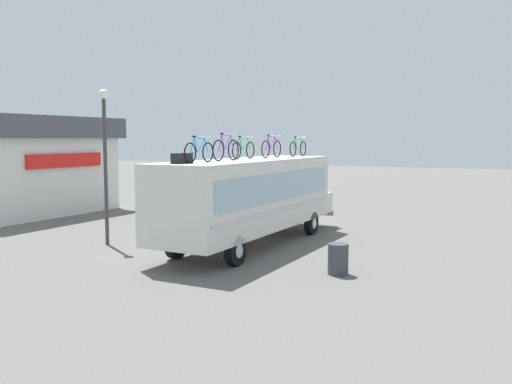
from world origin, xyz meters
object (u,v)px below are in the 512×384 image
Objects in this scene: rooftop_bicycle_5 at (298,148)px; luggage_bag_1 at (182,158)px; trash_bin at (338,259)px; rooftop_bicycle_3 at (244,149)px; bus at (251,195)px; rooftop_bicycle_2 at (226,149)px; street_lamp at (105,148)px; rooftop_bicycle_1 at (199,151)px; rooftop_bicycle_4 at (271,148)px.

luggage_bag_1 is at bearing 175.99° from rooftop_bicycle_5.
luggage_bag_1 is at bearing 105.93° from trash_bin.
rooftop_bicycle_3 is at bearing 2.12° from luggage_bag_1.
bus is 6.23× the size of rooftop_bicycle_5.
rooftop_bicycle_5 is at bearing 32.29° from trash_bin.
rooftop_bicycle_2 is 1.00× the size of rooftop_bicycle_5.
rooftop_bicycle_2 is 4.83m from street_lamp.
bus is at bearing -4.52° from rooftop_bicycle_2.
luggage_bag_1 reaches higher than trash_bin.
bus is at bearing -63.22° from street_lamp.
rooftop_bicycle_1 is 0.95× the size of rooftop_bicycle_2.
trash_bin is 9.81m from street_lamp.
street_lamp is at bearing 99.98° from rooftop_bicycle_2.
rooftop_bicycle_2 reaches higher than rooftop_bicycle_5.
rooftop_bicycle_3 is 6.42m from trash_bin.
luggage_bag_1 is 0.42× the size of rooftop_bicycle_3.
street_lamp is (-2.59, 4.48, 0.04)m from rooftop_bicycle_3.
bus is at bearing 175.36° from rooftop_bicycle_5.
trash_bin is at bearing -121.17° from rooftop_bicycle_3.
luggage_bag_1 is 0.78× the size of trash_bin.
rooftop_bicycle_4 is at bearing 0.03° from rooftop_bicycle_1.
street_lamp is (-6.16, 5.18, 0.04)m from rooftop_bicycle_5.
luggage_bag_1 is at bearing 178.34° from rooftop_bicycle_4.
street_lamp is (-0.84, 4.75, 0.01)m from rooftop_bicycle_2.
rooftop_bicycle_2 reaches higher than rooftop_bicycle_3.
rooftop_bicycle_4 is 7.17m from trash_bin.
rooftop_bicycle_4 reaches higher than rooftop_bicycle_1.
rooftop_bicycle_3 reaches higher than rooftop_bicycle_5.
bus is at bearing -107.68° from rooftop_bicycle_3.
rooftop_bicycle_5 is (7.09, -0.37, 0.00)m from rooftop_bicycle_1.
rooftop_bicycle_5 is at bearing -4.61° from rooftop_bicycle_2.
rooftop_bicycle_3 is 5.17m from street_lamp.
rooftop_bicycle_1 is 3.54m from rooftop_bicycle_3.
rooftop_bicycle_2 is at bearing 179.09° from rooftop_bicycle_4.
rooftop_bicycle_2 is at bearing 175.48° from bus.
rooftop_bicycle_2 reaches higher than trash_bin.
luggage_bag_1 is (-4.09, 0.25, 1.49)m from bus.
rooftop_bicycle_3 is (0.13, 0.40, 1.70)m from bus.
street_lamp is at bearing 116.78° from bus.
street_lamp is at bearing 79.08° from rooftop_bicycle_1.
rooftop_bicycle_2 is 5.64m from trash_bin.
rooftop_bicycle_5 is 0.30× the size of street_lamp.
luggage_bag_1 is 0.41× the size of rooftop_bicycle_4.
street_lamp reaches higher than trash_bin.
rooftop_bicycle_4 is 1.88m from rooftop_bicycle_5.
rooftop_bicycle_4 is at bearing -0.91° from rooftop_bicycle_2.
trash_bin is at bearing -136.06° from rooftop_bicycle_4.
trash_bin is at bearing -91.90° from street_lamp.
rooftop_bicycle_5 reaches higher than trash_bin.
rooftop_bicycle_4 is at bearing -10.77° from rooftop_bicycle_3.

